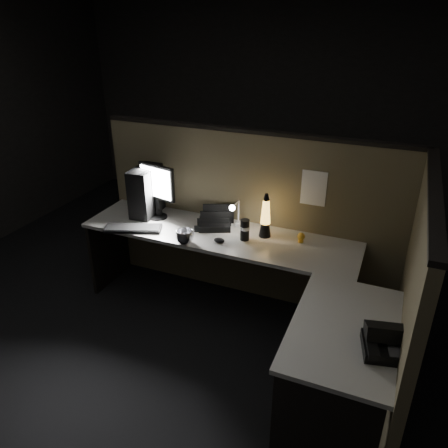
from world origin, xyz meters
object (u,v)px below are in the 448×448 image
at_px(monitor, 157,186).
at_px(keyboard, 133,228).
at_px(lava_lamp, 265,219).
at_px(pc_tower, 147,190).
at_px(desk_phone, 388,342).

height_order(monitor, keyboard, monitor).
height_order(monitor, lava_lamp, monitor).
distance_m(monitor, lava_lamp, 0.99).
bearing_deg(keyboard, monitor, 55.78).
relative_size(pc_tower, monitor, 0.89).
bearing_deg(monitor, pc_tower, 170.40).
bearing_deg(desk_phone, monitor, 140.50).
xyz_separation_m(lava_lamp, desk_phone, (1.02, -1.02, -0.09)).
bearing_deg(keyboard, desk_phone, -40.28).
height_order(pc_tower, lava_lamp, pc_tower).
bearing_deg(pc_tower, monitor, -26.00).
xyz_separation_m(monitor, lava_lamp, (0.98, 0.01, -0.14)).
relative_size(pc_tower, desk_phone, 1.41).
bearing_deg(desk_phone, pc_tower, 140.78).
relative_size(monitor, lava_lamp, 1.31).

